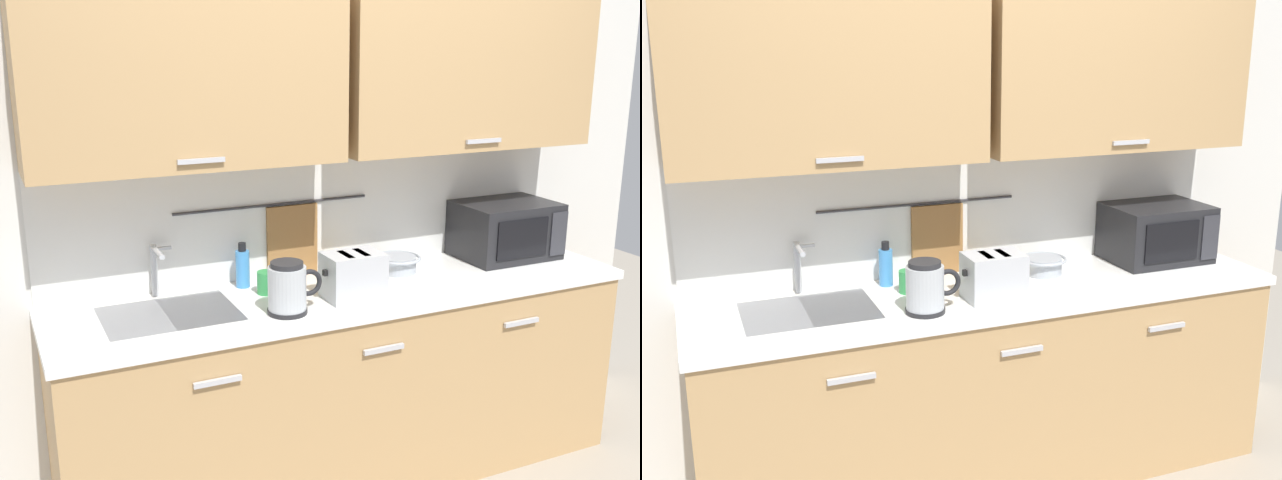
% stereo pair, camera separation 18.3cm
% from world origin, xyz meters
% --- Properties ---
extents(counter_unit, '(2.53, 0.64, 0.90)m').
position_xyz_m(counter_unit, '(-0.01, 0.30, 0.46)').
color(counter_unit, tan).
rests_on(counter_unit, ground).
extents(back_wall_assembly, '(3.70, 0.41, 2.50)m').
position_xyz_m(back_wall_assembly, '(-0.00, 0.53, 1.52)').
color(back_wall_assembly, silver).
rests_on(back_wall_assembly, ground).
extents(sink_faucet, '(0.09, 0.17, 0.22)m').
position_xyz_m(sink_faucet, '(-0.77, 0.53, 1.04)').
color(sink_faucet, '#B2B5BA').
rests_on(sink_faucet, counter_unit).
extents(microwave, '(0.46, 0.35, 0.27)m').
position_xyz_m(microwave, '(0.91, 0.41, 1.04)').
color(microwave, black).
rests_on(microwave, counter_unit).
extents(electric_kettle, '(0.23, 0.16, 0.21)m').
position_xyz_m(electric_kettle, '(-0.35, 0.13, 1.00)').
color(electric_kettle, black).
rests_on(electric_kettle, counter_unit).
extents(dish_soap_bottle, '(0.06, 0.06, 0.20)m').
position_xyz_m(dish_soap_bottle, '(-0.40, 0.51, 0.99)').
color(dish_soap_bottle, '#3F8CD8').
rests_on(dish_soap_bottle, counter_unit).
extents(mug_near_sink, '(0.12, 0.08, 0.09)m').
position_xyz_m(mug_near_sink, '(-0.34, 0.38, 0.95)').
color(mug_near_sink, green).
rests_on(mug_near_sink, counter_unit).
extents(mixing_bowl, '(0.21, 0.21, 0.08)m').
position_xyz_m(mixing_bowl, '(0.30, 0.40, 0.94)').
color(mixing_bowl, '#A5ADB7').
rests_on(mixing_bowl, counter_unit).
extents(toaster, '(0.26, 0.17, 0.19)m').
position_xyz_m(toaster, '(-0.04, 0.19, 1.00)').
color(toaster, '#B7BABF').
rests_on(toaster, counter_unit).
extents(mug_by_kettle, '(0.12, 0.08, 0.09)m').
position_xyz_m(mug_by_kettle, '(0.05, 0.46, 0.95)').
color(mug_by_kettle, orange).
rests_on(mug_by_kettle, counter_unit).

